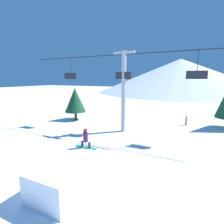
{
  "coord_description": "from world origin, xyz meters",
  "views": [
    {
      "loc": [
        6.93,
        -6.32,
        6.02
      ],
      "look_at": [
        0.99,
        6.07,
        3.36
      ],
      "focal_mm": 28.0,
      "sensor_mm": 36.0,
      "label": 1
    }
  ],
  "objects_px": {
    "pine_tree_near": "(75,100)",
    "distant_skier": "(186,120)",
    "snow_ramp": "(71,173)",
    "snowboarder": "(86,138)"
  },
  "relations": [
    {
      "from": "snow_ramp",
      "to": "snowboarder",
      "type": "xyz_separation_m",
      "value": [
        -0.28,
        1.89,
        1.42
      ]
    },
    {
      "from": "snow_ramp",
      "to": "pine_tree_near",
      "type": "relative_size",
      "value": 0.98
    },
    {
      "from": "snowboarder",
      "to": "pine_tree_near",
      "type": "relative_size",
      "value": 0.34
    },
    {
      "from": "snowboarder",
      "to": "distant_skier",
      "type": "height_order",
      "value": "snowboarder"
    },
    {
      "from": "snowboarder",
      "to": "distant_skier",
      "type": "relative_size",
      "value": 1.3
    },
    {
      "from": "pine_tree_near",
      "to": "distant_skier",
      "type": "bearing_deg",
      "value": 13.38
    },
    {
      "from": "snow_ramp",
      "to": "distant_skier",
      "type": "height_order",
      "value": "snow_ramp"
    },
    {
      "from": "pine_tree_near",
      "to": "snow_ramp",
      "type": "bearing_deg",
      "value": -53.67
    },
    {
      "from": "snowboarder",
      "to": "snow_ramp",
      "type": "bearing_deg",
      "value": -81.68
    },
    {
      "from": "pine_tree_near",
      "to": "distant_skier",
      "type": "height_order",
      "value": "pine_tree_near"
    }
  ]
}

